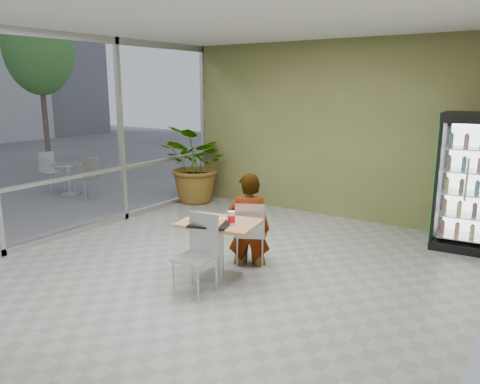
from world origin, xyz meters
name	(u,v)px	position (x,y,z in m)	size (l,w,h in m)	color
ground	(218,276)	(0.00, 0.00, 0.00)	(7.00, 7.00, 0.00)	gray
room_envelope	(216,153)	(0.00, 0.00, 1.60)	(6.00, 7.00, 3.20)	#B8B4A6
storefront_frame	(64,138)	(-3.00, 0.00, 1.60)	(0.10, 7.00, 3.20)	#B1B4B6
dining_table	(220,238)	(0.07, -0.04, 0.54)	(1.06, 0.84, 0.75)	#B97F4F
chair_far	(250,229)	(0.15, 0.55, 0.52)	(0.53, 0.54, 0.89)	#B1B4B6
chair_near	(199,247)	(0.10, -0.48, 0.55)	(0.44, 0.44, 0.94)	#B1B4B6
seated_woman	(249,230)	(0.10, 0.58, 0.49)	(0.58, 0.37, 1.57)	black
pizza_plate	(219,219)	(0.04, -0.01, 0.77)	(0.33, 0.25, 0.03)	silver
soda_cup	(231,218)	(0.27, -0.07, 0.83)	(0.09, 0.09, 0.17)	silver
napkin_stack	(194,219)	(-0.23, -0.18, 0.76)	(0.15, 0.15, 0.02)	silver
cafeteria_tray	(210,224)	(0.07, -0.24, 0.76)	(0.47, 0.34, 0.03)	black
beverage_fridge	(470,182)	(2.44, 2.93, 1.01)	(0.98, 0.78, 2.02)	black
potted_plant	(198,164)	(-2.68, 2.90, 0.81)	(1.45, 1.25, 1.61)	#28652A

